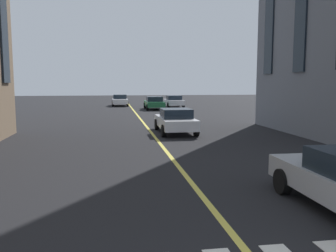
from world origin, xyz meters
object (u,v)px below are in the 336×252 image
car_white_far (120,100)px  car_green_near (154,103)px  car_white_trailing (174,101)px  car_white_parked_a (175,120)px

car_white_far → car_green_near: 7.50m
car_white_far → car_green_near: (-6.66, -3.47, 0.00)m
car_white_trailing → car_green_near: same height
car_white_parked_a → car_green_near: same height
car_green_near → car_white_trailing: bearing=-40.0°
car_white_parked_a → car_green_near: bearing=-2.9°
car_white_parked_a → car_white_trailing: (21.19, -3.57, 0.00)m
car_white_trailing → car_white_far: bearing=60.2°
car_white_parked_a → car_green_near: (18.04, -0.92, 0.00)m
car_green_near → car_white_far: bearing=27.5°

